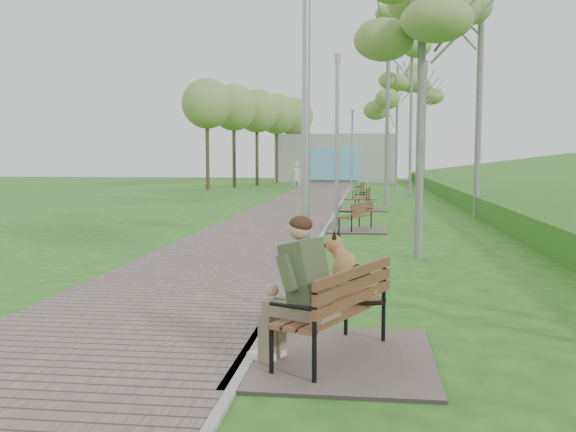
{
  "coord_description": "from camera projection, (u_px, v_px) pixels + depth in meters",
  "views": [
    {
      "loc": [
        1.21,
        -4.27,
        2.15
      ],
      "look_at": [
        0.03,
        5.21,
        1.26
      ],
      "focal_mm": 40.0,
      "sensor_mm": 36.0,
      "label": 1
    }
  ],
  "objects": [
    {
      "name": "walkway",
      "position": [
        294.0,
        209.0,
        26.02
      ],
      "size": [
        3.5,
        67.0,
        0.04
      ],
      "primitive_type": "cube",
      "color": "#60544E",
      "rests_on": "ground"
    },
    {
      "name": "kerb",
      "position": [
        337.0,
        209.0,
        25.81
      ],
      "size": [
        0.1,
        67.0,
        0.05
      ],
      "primitive_type": "cube",
      "color": "#999993",
      "rests_on": "ground"
    },
    {
      "name": "building_north",
      "position": [
        336.0,
        158.0,
        54.93
      ],
      "size": [
        10.0,
        5.2,
        4.0
      ],
      "color": "#9E9E99",
      "rests_on": "ground"
    },
    {
      "name": "bench_main",
      "position": [
        326.0,
        313.0,
        6.71
      ],
      "size": [
        2.06,
        2.29,
        1.79
      ],
      "color": "#60544E",
      "rests_on": "ground"
    },
    {
      "name": "bench_second",
      "position": [
        356.0,
        224.0,
        18.58
      ],
      "size": [
        1.67,
        1.86,
        1.03
      ],
      "color": "#60544E",
      "rests_on": "ground"
    },
    {
      "name": "bench_third",
      "position": [
        362.0,
        205.0,
        25.87
      ],
      "size": [
        1.84,
        2.04,
        1.13
      ],
      "color": "#60544E",
      "rests_on": "ground"
    },
    {
      "name": "bench_far",
      "position": [
        358.0,
        195.0,
        32.47
      ],
      "size": [
        1.73,
        1.92,
        1.06
      ],
      "color": "#60544E",
      "rests_on": "ground"
    },
    {
      "name": "lamp_post_near",
      "position": [
        306.0,
        157.0,
        8.39
      ],
      "size": [
        0.18,
        0.18,
        4.58
      ],
      "color": "#9DA0A5",
      "rests_on": "ground"
    },
    {
      "name": "lamp_post_second",
      "position": [
        337.0,
        149.0,
        18.46
      ],
      "size": [
        0.2,
        0.2,
        5.06
      ],
      "color": "#9DA0A5",
      "rests_on": "ground"
    },
    {
      "name": "lamp_post_third",
      "position": [
        352.0,
        153.0,
        40.22
      ],
      "size": [
        0.2,
        0.2,
        5.05
      ],
      "color": "#9DA0A5",
      "rests_on": "ground"
    },
    {
      "name": "pedestrian_near",
      "position": [
        296.0,
        177.0,
        37.91
      ],
      "size": [
        0.73,
        0.55,
        1.82
      ],
      "primitive_type": "imported",
      "rotation": [
        0.0,
        0.0,
        3.33
      ],
      "color": "beige",
      "rests_on": "ground"
    },
    {
      "name": "birch_mid_c",
      "position": [
        389.0,
        31.0,
        27.5
      ],
      "size": [
        2.63,
        2.63,
        9.55
      ],
      "color": "silver",
      "rests_on": "ground"
    },
    {
      "name": "birch_far_b",
      "position": [
        412.0,
        55.0,
        33.6
      ],
      "size": [
        2.42,
        2.42,
        9.46
      ],
      "color": "silver",
      "rests_on": "ground"
    },
    {
      "name": "birch_distant_a",
      "position": [
        397.0,
        90.0,
        38.15
      ],
      "size": [
        2.49,
        2.49,
        7.75
      ],
      "color": "silver",
      "rests_on": "ground"
    },
    {
      "name": "birch_distant_b",
      "position": [
        426.0,
        83.0,
        48.94
      ],
      "size": [
        2.83,
        2.83,
        9.83
      ],
      "color": "silver",
      "rests_on": "ground"
    }
  ]
}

